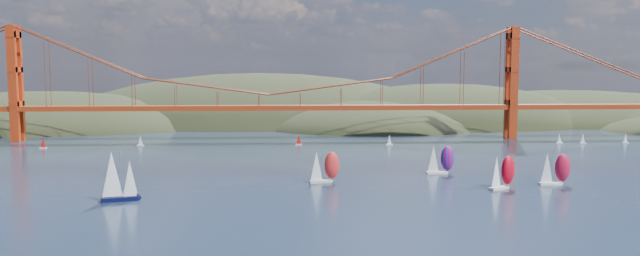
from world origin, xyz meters
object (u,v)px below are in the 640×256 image
object	(u,v)px
racer_rwb	(440,159)
sloop_navy	(117,177)
racer_0	(324,166)
racer_2	(554,168)
racer_1	(502,172)

from	to	relation	value
racer_rwb	sloop_navy	bearing A→B (deg)	-160.94
racer_0	racer_rwb	world-z (taller)	racer_0
racer_rwb	racer_0	bearing A→B (deg)	-163.01
racer_2	racer_0	bearing A→B (deg)	172.07
racer_0	racer_1	world-z (taller)	racer_1
racer_2	racer_rwb	xyz separation A→B (m)	(-29.54, 21.36, -0.09)
racer_0	racer_rwb	distance (m)	41.81
racer_1	racer_rwb	bearing A→B (deg)	83.91
racer_rwb	racer_1	bearing A→B (deg)	-67.89
racer_1	racer_2	distance (m)	18.59
racer_1	racer_rwb	world-z (taller)	racer_1
racer_2	racer_rwb	bearing A→B (deg)	142.77
sloop_navy	racer_0	xyz separation A→B (m)	(56.47, 23.02, -1.43)
sloop_navy	racer_2	xyz separation A→B (m)	(125.62, 15.05, -1.42)
racer_0	racer_rwb	bearing A→B (deg)	8.19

